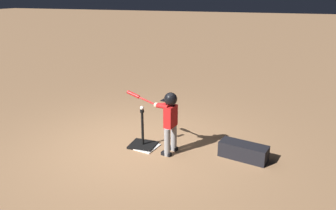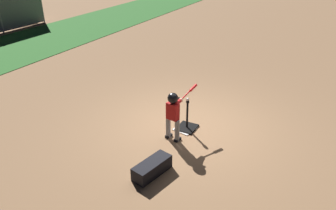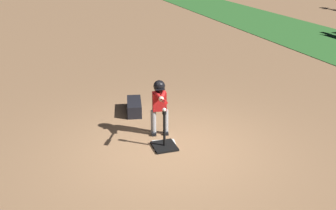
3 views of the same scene
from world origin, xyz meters
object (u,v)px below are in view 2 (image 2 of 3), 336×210
batter_child (174,110)px  baseball (188,99)px  batting_tee (187,125)px  equipment_bag (152,168)px

batter_child → baseball: 0.56m
batting_tee → baseball: bearing=90.0°
batting_tee → equipment_bag: 1.88m
batter_child → baseball: size_ratio=15.62×
baseball → equipment_bag: (-1.87, -0.14, -0.64)m
batting_tee → batter_child: bearing=171.9°
equipment_bag → batting_tee: bearing=16.2°
batter_child → baseball: bearing=-8.1°
equipment_bag → baseball: bearing=16.2°
baseball → equipment_bag: baseball is taller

